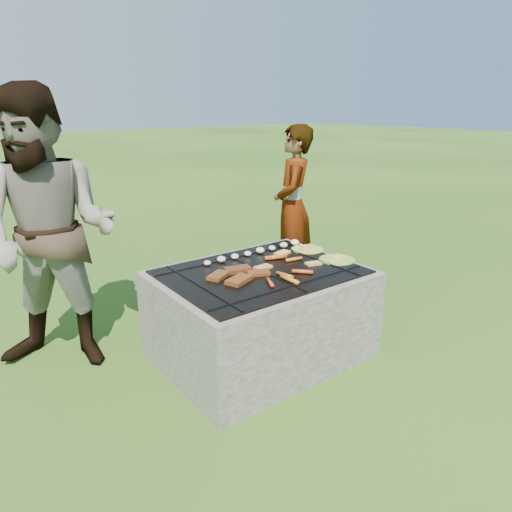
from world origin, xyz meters
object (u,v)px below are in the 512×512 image
at_px(fire_pit, 260,317).
at_px(plate_near, 337,260).
at_px(plate_far, 307,250).
at_px(cook, 293,206).
at_px(bystander, 50,235).

distance_m(fire_pit, plate_near, 0.67).
bearing_deg(plate_far, cook, 55.86).
bearing_deg(cook, fire_pit, -7.04).
distance_m(cook, bystander, 2.19).
bearing_deg(plate_far, plate_near, -90.01).
relative_size(fire_pit, plate_near, 4.69).
xyz_separation_m(fire_pit, bystander, (-1.09, 0.70, 0.60)).
xyz_separation_m(plate_far, plate_near, (-0.00, -0.30, -0.00)).
distance_m(plate_far, cook, 0.93).
bearing_deg(cook, bystander, -41.58).
relative_size(cook, bystander, 0.84).
bearing_deg(bystander, cook, 44.88).
xyz_separation_m(cook, bystander, (-2.17, -0.23, 0.14)).
xyz_separation_m(plate_far, cook, (0.52, 0.77, 0.13)).
height_order(fire_pit, bystander, bystander).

